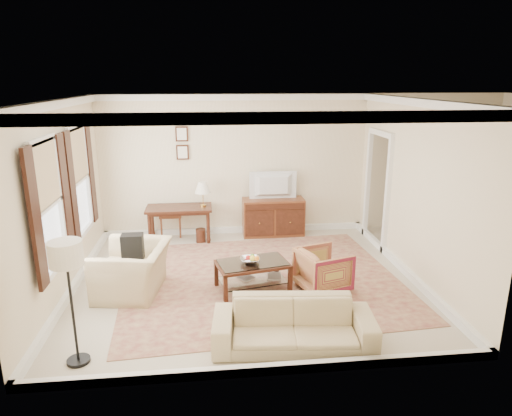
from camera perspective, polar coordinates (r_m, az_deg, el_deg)
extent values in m
cube|color=beige|center=(7.56, -1.27, -9.09)|extent=(5.50, 5.00, 0.01)
cube|color=white|center=(6.86, -1.42, 13.45)|extent=(5.50, 5.00, 0.01)
cube|color=#F6E8C8|center=(9.51, -2.68, 5.32)|extent=(5.50, 0.01, 2.90)
cube|color=#F6E8C8|center=(4.70, 1.37, -5.87)|extent=(5.50, 0.01, 2.90)
cube|color=#F6E8C8|center=(7.37, -23.17, 0.91)|extent=(0.01, 5.00, 2.90)
cube|color=#F6E8C8|center=(7.80, 19.24, 2.09)|extent=(0.01, 5.00, 2.90)
cube|color=beige|center=(9.86, 23.56, -4.37)|extent=(3.00, 2.70, 0.01)
cube|color=maroon|center=(7.59, 0.69, -8.92)|extent=(4.68, 4.09, 0.01)
cube|color=#441F13|center=(9.26, -9.60, -0.01)|extent=(1.30, 0.65, 0.05)
cylinder|color=#441F13|center=(9.18, -13.14, -2.67)|extent=(0.07, 0.07, 0.67)
cylinder|color=#441F13|center=(9.11, -5.99, -2.47)|extent=(0.07, 0.07, 0.67)
cylinder|color=#441F13|center=(9.65, -12.82, -1.75)|extent=(0.07, 0.07, 0.67)
cylinder|color=#441F13|center=(9.58, -6.02, -1.55)|extent=(0.07, 0.07, 0.67)
cube|color=brown|center=(9.57, 2.16, -1.12)|extent=(1.27, 0.49, 0.78)
imported|color=black|center=(9.34, 2.23, 3.89)|extent=(0.93, 0.54, 0.12)
cube|color=#441F13|center=(7.11, -0.43, -7.04)|extent=(1.20, 0.85, 0.04)
cube|color=silver|center=(7.10, -0.43, -6.78)|extent=(1.13, 0.78, 0.01)
cube|color=silver|center=(7.22, -0.43, -8.99)|extent=(1.10, 0.75, 0.02)
cube|color=#441F13|center=(6.82, -3.84, -10.08)|extent=(0.07, 0.07, 0.42)
cube|color=#441F13|center=(7.11, 4.29, -8.93)|extent=(0.07, 0.07, 0.42)
cube|color=#441F13|center=(7.32, -5.00, -8.19)|extent=(0.07, 0.07, 0.42)
cube|color=#441F13|center=(7.60, 2.61, -7.21)|extent=(0.07, 0.07, 0.42)
imported|color=silver|center=(7.05, -0.75, -6.43)|extent=(0.42, 0.42, 0.10)
imported|color=brown|center=(7.21, -2.09, -8.80)|extent=(0.26, 0.18, 0.38)
imported|color=brown|center=(7.31, 1.46, -8.47)|extent=(0.28, 0.07, 0.38)
imported|color=maroon|center=(7.20, 8.41, -7.42)|extent=(0.85, 0.88, 0.73)
imported|color=#CCB08A|center=(7.24, -15.25, -6.49)|extent=(0.93, 1.26, 1.01)
cube|color=black|center=(7.17, -15.18, -4.55)|extent=(0.25, 0.34, 0.40)
imported|color=#CCB08A|center=(5.73, 4.74, -13.50)|extent=(2.01, 0.77, 0.77)
cylinder|color=black|center=(5.98, -21.29, -17.34)|extent=(0.27, 0.27, 0.04)
cylinder|color=black|center=(5.68, -21.93, -12.02)|extent=(0.03, 0.03, 1.26)
cylinder|color=silver|center=(5.39, -22.71, -5.28)|extent=(0.37, 0.37, 0.28)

